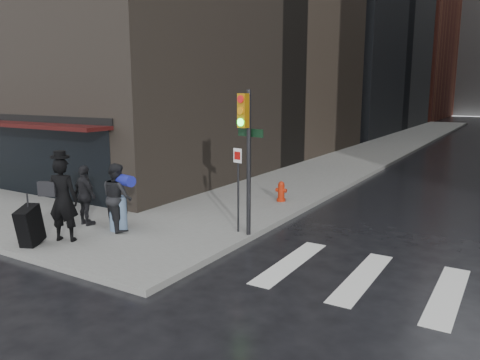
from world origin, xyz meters
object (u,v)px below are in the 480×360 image
object	(u,v)px
man_jeans	(118,197)
man_greycoat	(85,195)
fire_hydrant	(281,192)
man_overcoat	(56,204)
traffic_light	(246,143)

from	to	relation	value
man_jeans	man_greycoat	xyz separation A→B (m)	(-1.10, -0.11, -0.07)
man_jeans	fire_hydrant	world-z (taller)	man_jeans
man_overcoat	man_greycoat	size ratio (longest dim) A/B	1.37
man_jeans	fire_hydrant	size ratio (longest dim) A/B	2.65
man_overcoat	fire_hydrant	bearing A→B (deg)	-135.86
man_overcoat	traffic_light	bearing A→B (deg)	-165.62
man_greycoat	fire_hydrant	world-z (taller)	man_greycoat
traffic_light	fire_hydrant	size ratio (longest dim) A/B	5.42
fire_hydrant	man_overcoat	bearing A→B (deg)	-112.49
man_greycoat	traffic_light	size ratio (longest dim) A/B	0.45
man_jeans	traffic_light	xyz separation A→B (m)	(3.05, 1.33, 1.45)
man_overcoat	man_greycoat	world-z (taller)	man_overcoat
man_overcoat	fire_hydrant	size ratio (longest dim) A/B	3.35
man_overcoat	man_jeans	xyz separation A→B (m)	(0.55, 1.45, -0.05)
traffic_light	fire_hydrant	xyz separation A→B (m)	(-0.87, 3.80, -2.03)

